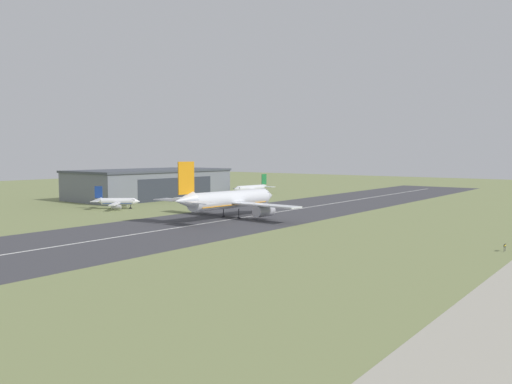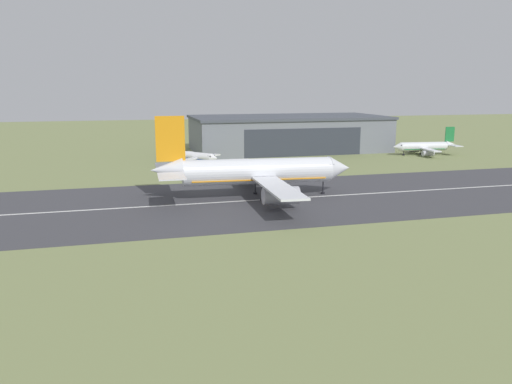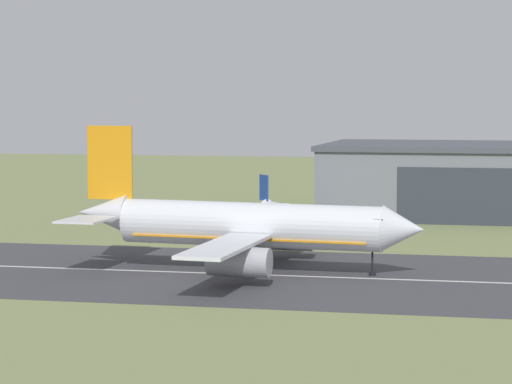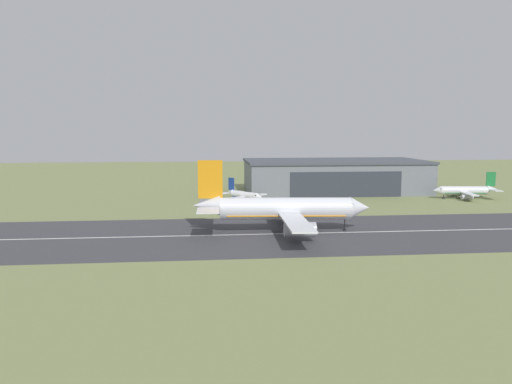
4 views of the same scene
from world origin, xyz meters
name	(u,v)px [view 4 (image 4 of 4)]	position (x,y,z in m)	size (l,w,h in m)	color
ground_plane	(199,322)	(0.00, 52.97, 0.00)	(654.00, 654.00, 0.00)	#7A8451
runway_strip	(202,236)	(0.00, 105.94, 0.03)	(414.00, 44.60, 0.06)	#3D3D42
runway_centreline	(202,235)	(0.00, 105.94, 0.07)	(372.60, 0.70, 0.01)	silver
hangar_building	(334,176)	(52.22, 184.46, 6.37)	(70.53, 35.10, 12.70)	slate
airplane_landing	(284,209)	(19.87, 108.73, 5.49)	(43.19, 49.02, 17.49)	silver
airplane_parked_west	(244,196)	(14.05, 157.36, 2.55)	(17.39, 16.74, 8.14)	white
airplane_parked_centre	(465,191)	(93.64, 159.71, 2.90)	(23.05, 21.58, 9.66)	silver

